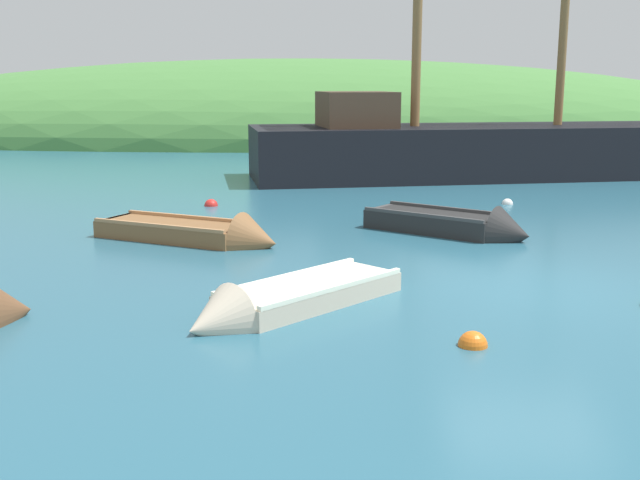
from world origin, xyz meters
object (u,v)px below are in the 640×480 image
(rowboat_near_dock, at_px, (201,236))
(buoy_orange, at_px, (473,346))
(rowboat_outer_right, at_px, (280,306))
(sailing_ship, at_px, (475,158))
(rowboat_center, at_px, (457,227))
(buoy_red, at_px, (211,206))
(buoy_white, at_px, (507,204))

(rowboat_near_dock, xyz_separation_m, buoy_orange, (4.21, -6.00, -0.11))
(rowboat_outer_right, bearing_deg, buoy_orange, 104.07)
(sailing_ship, bearing_deg, buoy_orange, -110.72)
(rowboat_center, relative_size, rowboat_outer_right, 1.08)
(sailing_ship, distance_m, buoy_red, 9.98)
(buoy_red, bearing_deg, rowboat_center, -32.71)
(rowboat_center, bearing_deg, buoy_orange, -61.97)
(buoy_orange, xyz_separation_m, buoy_white, (2.91, 10.76, 0.00))
(sailing_ship, xyz_separation_m, rowboat_center, (-2.20, -9.76, -0.48))
(sailing_ship, height_order, rowboat_outer_right, sailing_ship)
(sailing_ship, distance_m, buoy_orange, 16.86)
(rowboat_center, height_order, rowboat_outer_right, rowboat_center)
(rowboat_center, distance_m, buoy_white, 4.43)
(rowboat_outer_right, height_order, buoy_orange, rowboat_outer_right)
(rowboat_near_dock, height_order, rowboat_outer_right, rowboat_near_dock)
(rowboat_near_dock, relative_size, rowboat_outer_right, 1.24)
(rowboat_center, bearing_deg, buoy_red, -176.80)
(buoy_red, distance_m, buoy_white, 7.61)
(buoy_red, height_order, buoy_orange, buoy_orange)
(sailing_ship, relative_size, rowboat_near_dock, 4.44)
(rowboat_center, height_order, rowboat_near_dock, rowboat_center)
(buoy_white, bearing_deg, rowboat_near_dock, -146.26)
(buoy_red, distance_m, buoy_orange, 11.42)
(buoy_orange, bearing_deg, buoy_white, 74.86)
(sailing_ship, xyz_separation_m, buoy_red, (-7.83, -6.15, -0.62))
(rowboat_outer_right, bearing_deg, rowboat_center, -167.59)
(rowboat_near_dock, bearing_deg, sailing_ship, 79.73)
(sailing_ship, height_order, buoy_red, sailing_ship)
(rowboat_outer_right, relative_size, buoy_white, 11.29)
(rowboat_outer_right, relative_size, buoy_red, 9.36)
(rowboat_outer_right, distance_m, buoy_red, 9.34)
(rowboat_center, xyz_separation_m, buoy_red, (-5.63, 3.62, -0.14))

